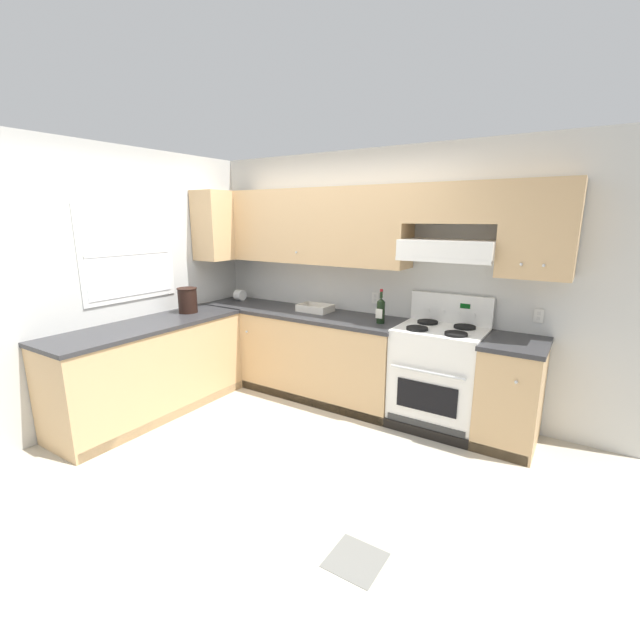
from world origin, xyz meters
name	(u,v)px	position (x,y,z in m)	size (l,w,h in m)	color
ground_plane	(249,447)	(0.00, 0.00, 0.00)	(7.04, 7.04, 0.00)	#B2AA99
floor_accent_tile	(356,560)	(1.34, -0.60, 0.00)	(0.30, 0.30, 0.01)	slate
wall_back	(375,259)	(0.39, 1.53, 1.48)	(4.68, 0.57, 2.55)	silver
wall_left	(140,273)	(-1.59, 0.23, 1.34)	(0.47, 4.00, 2.55)	silver
counter_back_run	(327,357)	(0.01, 1.24, 0.45)	(3.60, 0.65, 0.91)	tan
counter_left_run	(150,369)	(-1.24, 0.00, 0.45)	(0.63, 1.91, 0.91)	tan
stove	(438,376)	(1.19, 1.25, 0.48)	(0.76, 0.62, 1.20)	white
wine_bottle	(381,310)	(0.62, 1.22, 1.04)	(0.08, 0.08, 0.33)	black
bowl	(315,309)	(-0.19, 1.32, 0.94)	(0.35, 0.24, 0.08)	beige
bucket	(188,300)	(-1.29, 0.55, 1.05)	(0.21, 0.21, 0.26)	black
paper_towel_roll	(240,295)	(-1.31, 1.36, 0.97)	(0.11, 0.13, 0.13)	white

